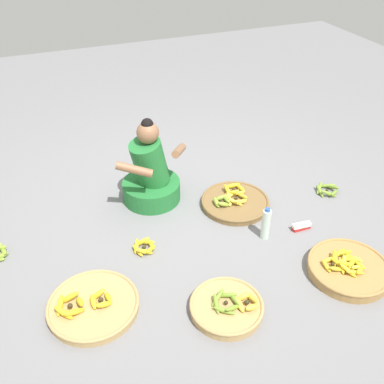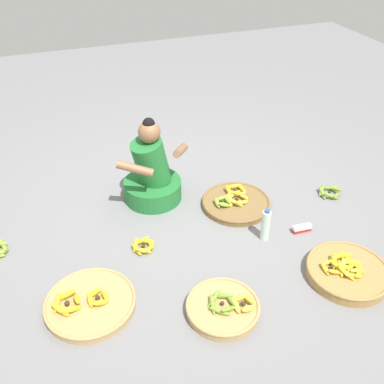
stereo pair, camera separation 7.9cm
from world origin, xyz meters
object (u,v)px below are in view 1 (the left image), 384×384
Objects in this scene: water_bottle at (266,224)px; packet_carton_stack at (301,226)px; banana_basket_mid_right at (348,268)px; vendor_woman_front at (151,175)px; banana_basket_near_vendor at (93,305)px; loose_bananas_near_bicycle at (327,190)px; loose_bananas_back_center at (144,247)px; banana_basket_back_right at (235,202)px; banana_basket_front_left at (227,307)px.

water_bottle is 1.77× the size of packet_carton_stack.
packet_carton_stack is at bearing -4.49° from water_bottle.
water_bottle is at bearing 122.51° from banana_basket_mid_right.
vendor_woman_front is 1.29× the size of banana_basket_near_vendor.
vendor_woman_front reaches higher than banana_basket_mid_right.
water_bottle is (-0.37, 0.58, 0.09)m from banana_basket_mid_right.
loose_bananas_near_bicycle is (1.55, -0.51, -0.23)m from vendor_woman_front.
loose_bananas_back_center is at bearing 41.51° from banana_basket_near_vendor.
vendor_woman_front is 0.72m from loose_bananas_back_center.
banana_basket_near_vendor is 1.80m from packet_carton_stack.
loose_bananas_near_bicycle is 1.43× the size of packet_carton_stack.
vendor_woman_front is 1.32× the size of banana_basket_back_right.
banana_basket_back_right is at bearing 15.76° from loose_bananas_back_center.
banana_basket_front_left is 3.03× the size of packet_carton_stack.
banana_basket_near_vendor reaches higher than loose_bananas_near_bicycle.
packet_carton_stack is at bearing 6.12° from banana_basket_near_vendor.
banana_basket_near_vendor is at bearing -153.76° from banana_basket_back_right.
water_bottle is (-0.86, -0.34, 0.11)m from loose_bananas_near_bicycle.
vendor_woman_front is 0.79m from banana_basket_back_right.
water_bottle is at bearing -50.81° from vendor_woman_front.
packet_carton_stack is at bearing -40.42° from vendor_woman_front.
banana_basket_mid_right is at bearing -69.08° from banana_basket_back_right.
loose_bananas_near_bicycle is (1.81, 0.12, 0.00)m from loose_bananas_back_center.
banana_basket_back_right is (0.58, 1.05, -0.01)m from banana_basket_front_left.
banana_basket_front_left is (0.84, -0.35, 0.01)m from banana_basket_near_vendor.
banana_basket_near_vendor is at bearing -138.49° from loose_bananas_back_center.
loose_bananas_near_bicycle is at bearing 35.14° from packet_carton_stack.
banana_basket_mid_right is 0.56m from packet_carton_stack.
banana_basket_near_vendor is 0.66m from loose_bananas_back_center.
banana_basket_mid_right is at bearing -117.73° from loose_bananas_near_bicycle.
water_bottle reaches higher than loose_bananas_back_center.
loose_bananas_back_center is 1.81m from loose_bananas_near_bicycle.
loose_bananas_back_center is 1.32m from packet_carton_stack.
banana_basket_back_right is 2.90× the size of loose_bananas_back_center.
vendor_woman_front is at bearing 150.60° from banana_basket_back_right.
loose_bananas_back_center is at bearing 167.04° from water_bottle.
banana_basket_back_right is 2.07× the size of water_bottle.
packet_carton_stack is at bearing 93.58° from banana_basket_mid_right.
water_bottle is at bearing -158.39° from loose_bananas_near_bicycle.
banana_basket_near_vendor reaches higher than loose_bananas_back_center.
banana_basket_near_vendor is at bearing 157.23° from banana_basket_front_left.
vendor_woman_front is 4.85× the size of packet_carton_stack.
loose_bananas_near_bicycle is at bearing -8.99° from banana_basket_back_right.
vendor_woman_front reaches higher than banana_basket_back_right.
banana_basket_back_right is 0.49m from water_bottle.
banana_basket_mid_right is at bearing -57.49° from water_bottle.
banana_basket_back_right is at bearing 126.26° from packet_carton_stack.
water_bottle is at bearing 8.55° from banana_basket_near_vendor.
banana_basket_mid_right reaches higher than banana_basket_front_left.
banana_basket_front_left is 2.13× the size of loose_bananas_near_bicycle.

